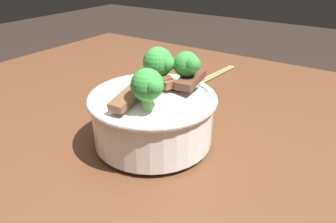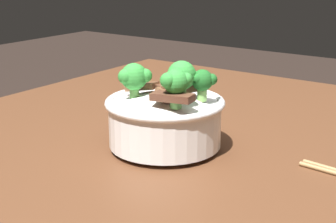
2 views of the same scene
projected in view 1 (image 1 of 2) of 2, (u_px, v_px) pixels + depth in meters
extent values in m
cube|color=#56331E|center=(227.00, 173.00, 0.48)|extent=(1.49, 1.06, 0.04)
cube|color=#56331E|center=(118.00, 132.00, 1.32)|extent=(0.07, 0.07, 0.71)
cylinder|color=white|center=(153.00, 141.00, 0.52)|extent=(0.10, 0.10, 0.01)
cylinder|color=white|center=(153.00, 119.00, 0.50)|extent=(0.19, 0.19, 0.07)
torus|color=white|center=(152.00, 98.00, 0.48)|extent=(0.20, 0.20, 0.01)
ellipsoid|color=white|center=(153.00, 106.00, 0.49)|extent=(0.17, 0.17, 0.05)
cube|color=#563323|center=(191.00, 79.00, 0.48)|extent=(0.04, 0.07, 0.01)
cube|color=brown|center=(152.00, 83.00, 0.47)|extent=(0.05, 0.06, 0.02)
cube|color=brown|center=(156.00, 79.00, 0.49)|extent=(0.08, 0.04, 0.01)
cube|color=#4C2B1E|center=(161.00, 89.00, 0.49)|extent=(0.07, 0.04, 0.02)
cube|color=brown|center=(127.00, 98.00, 0.44)|extent=(0.03, 0.06, 0.02)
cylinder|color=#5B9947|center=(186.00, 81.00, 0.49)|extent=(0.02, 0.02, 0.03)
sphere|color=green|center=(186.00, 64.00, 0.48)|extent=(0.04, 0.04, 0.04)
sphere|color=green|center=(192.00, 64.00, 0.47)|extent=(0.03, 0.03, 0.03)
sphere|color=green|center=(184.00, 59.00, 0.49)|extent=(0.02, 0.02, 0.02)
cylinder|color=#7AB256|center=(158.00, 74.00, 0.53)|extent=(0.02, 0.02, 0.02)
sphere|color=#1E6023|center=(158.00, 61.00, 0.52)|extent=(0.04, 0.04, 0.04)
sphere|color=#1E6023|center=(163.00, 60.00, 0.51)|extent=(0.02, 0.02, 0.02)
sphere|color=#1E6023|center=(158.00, 57.00, 0.53)|extent=(0.02, 0.02, 0.02)
cylinder|color=#5B9947|center=(148.00, 102.00, 0.43)|extent=(0.02, 0.02, 0.02)
sphere|color=green|center=(147.00, 85.00, 0.42)|extent=(0.05, 0.05, 0.05)
sphere|color=green|center=(154.00, 87.00, 0.41)|extent=(0.03, 0.03, 0.03)
sphere|color=green|center=(148.00, 78.00, 0.43)|extent=(0.02, 0.02, 0.02)
cylinder|color=#5B9947|center=(158.00, 80.00, 0.50)|extent=(0.02, 0.02, 0.03)
sphere|color=green|center=(158.00, 62.00, 0.49)|extent=(0.05, 0.05, 0.05)
sphere|color=green|center=(167.00, 63.00, 0.48)|extent=(0.03, 0.03, 0.03)
sphere|color=green|center=(159.00, 58.00, 0.50)|extent=(0.02, 0.02, 0.02)
cylinder|color=#9E7A4C|center=(209.00, 76.00, 0.79)|extent=(0.03, 0.21, 0.01)
cylinder|color=#9E7A4C|center=(213.00, 77.00, 0.78)|extent=(0.03, 0.21, 0.01)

